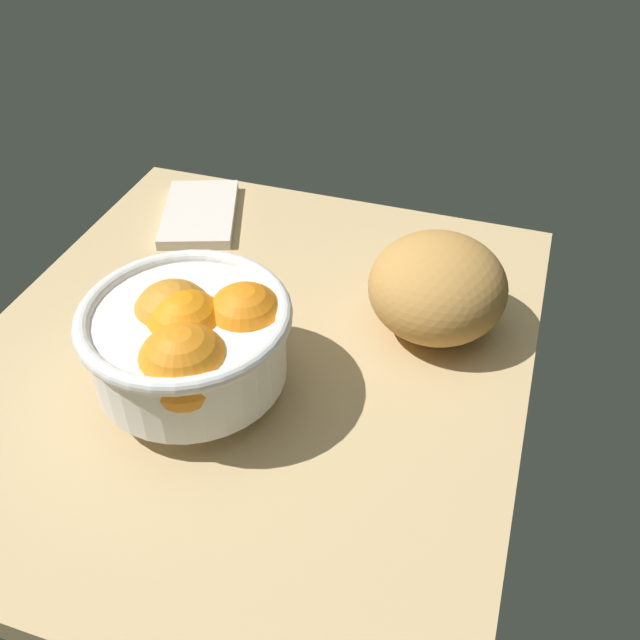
# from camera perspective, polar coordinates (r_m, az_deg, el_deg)

# --- Properties ---
(ground_plane) EXTENTS (0.68, 0.59, 0.03)m
(ground_plane) POSITION_cam_1_polar(r_m,az_deg,el_deg) (0.79, -5.65, -3.31)
(ground_plane) COLOR tan
(fruit_bowl) EXTENTS (0.20, 0.20, 0.12)m
(fruit_bowl) POSITION_cam_1_polar(r_m,az_deg,el_deg) (0.69, -10.18, -1.53)
(fruit_bowl) COLOR white
(fruit_bowl) RESTS_ON ground
(bread_loaf) EXTENTS (0.16, 0.16, 0.11)m
(bread_loaf) POSITION_cam_1_polar(r_m,az_deg,el_deg) (0.78, 9.33, 2.61)
(bread_loaf) COLOR #C28A45
(bread_loaf) RESTS_ON ground
(napkin_folded) EXTENTS (0.18, 0.14, 0.01)m
(napkin_folded) POSITION_cam_1_polar(r_m,az_deg,el_deg) (1.00, -9.57, 8.37)
(napkin_folded) COLOR silver
(napkin_folded) RESTS_ON ground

